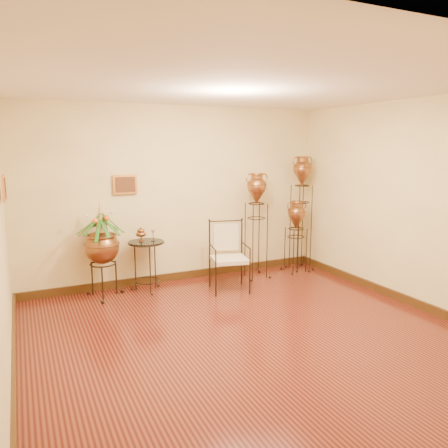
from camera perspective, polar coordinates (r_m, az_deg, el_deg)
name	(u,v)px	position (r m, az deg, el deg)	size (l,w,h in m)	color
ground	(253,338)	(5.19, 3.77, -14.61)	(5.00, 5.00, 0.00)	maroon
room_shell	(254,187)	(4.74, 3.91, 4.79)	(5.02, 5.02, 2.81)	#F1E69B
amphora_tall	(301,212)	(7.77, 10.03, 1.57)	(0.49, 0.49, 2.02)	black
amphora_mid	(256,225)	(7.22, 4.23, -0.08)	(0.49, 0.49, 1.77)	black
amphora_short	(296,236)	(7.69, 9.38, -1.54)	(0.39, 0.39, 1.26)	black
planter_urn	(102,243)	(6.49, -15.67, -2.40)	(0.90, 0.90, 1.44)	black
armchair	(229,257)	(6.59, 0.70, -4.29)	(0.70, 0.67, 1.06)	black
side_table	(147,265)	(6.72, -10.06, -5.29)	(0.57, 0.57, 0.97)	black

